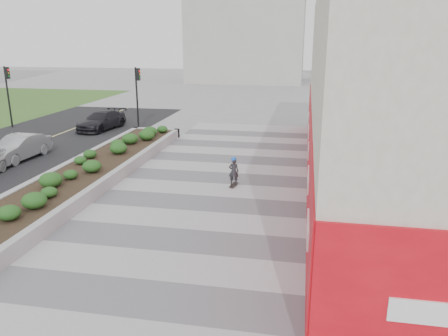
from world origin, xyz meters
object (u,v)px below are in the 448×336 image
(traffic_signal_far, at_px, (8,88))
(traffic_signal_near, at_px, (138,90))
(car_dark, at_px, (102,121))
(planter, at_px, (89,170))
(skateboarder, at_px, (234,171))
(car_silver, at_px, (19,148))

(traffic_signal_far, bearing_deg, traffic_signal_near, 3.11)
(traffic_signal_near, distance_m, car_dark, 3.44)
(planter, xyz_separation_m, traffic_signal_far, (-10.93, 10.00, 2.34))
(skateboarder, xyz_separation_m, car_dark, (-10.84, 10.23, -0.04))
(skateboarder, xyz_separation_m, car_silver, (-11.50, 2.15, -0.03))
(traffic_signal_near, bearing_deg, car_silver, -112.28)
(traffic_signal_far, xyz_separation_m, car_silver, (5.85, -7.67, -2.13))
(traffic_signal_near, bearing_deg, traffic_signal_far, -176.89)
(planter, relative_size, car_silver, 4.71)
(planter, height_order, traffic_signal_far, traffic_signal_far)
(planter, bearing_deg, traffic_signal_near, 99.35)
(traffic_signal_far, distance_m, car_dark, 6.86)
(planter, relative_size, traffic_signal_far, 4.29)
(car_dark, bearing_deg, traffic_signal_near, 10.46)
(planter, relative_size, traffic_signal_near, 4.29)
(traffic_signal_near, relative_size, car_dark, 0.99)
(traffic_signal_near, distance_m, car_silver, 9.08)
(planter, xyz_separation_m, car_silver, (-5.07, 2.33, 0.21))
(traffic_signal_near, bearing_deg, skateboarder, -51.69)
(car_silver, relative_size, car_dark, 0.90)
(planter, height_order, traffic_signal_near, traffic_signal_near)
(traffic_signal_far, bearing_deg, skateboarder, -29.50)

